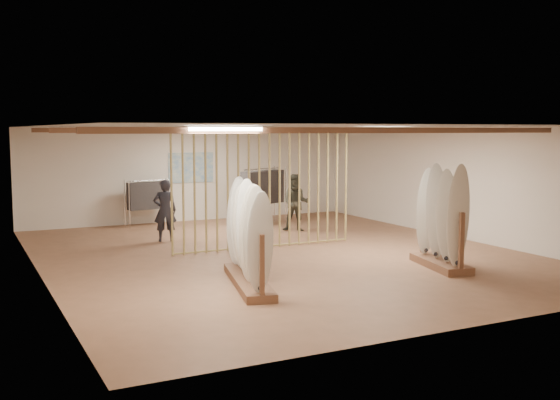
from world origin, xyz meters
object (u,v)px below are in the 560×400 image
clothing_rack_a (148,196)px  shopper_a (165,206)px  rack_left (248,250)px  clothing_rack_b (263,187)px  rack_right (441,234)px  shopper_b (296,199)px

clothing_rack_a → shopper_a: 2.66m
rack_left → clothing_rack_b: rack_left is taller
clothing_rack_b → rack_left: bearing=-140.5°
clothing_rack_b → clothing_rack_a: bearing=135.0°
rack_right → clothing_rack_a: 8.90m
clothing_rack_a → shopper_b: (3.34, -2.64, -0.00)m
rack_left → shopper_b: 6.29m
rack_right → shopper_b: bearing=107.3°
rack_right → shopper_b: size_ratio=1.15×
rack_left → clothing_rack_b: 7.38m
shopper_a → shopper_b: shopper_b is taller
rack_right → clothing_rack_a: rack_right is taller
clothing_rack_a → rack_right: bearing=-73.0°
clothing_rack_a → shopper_a: size_ratio=0.78×
clothing_rack_b → shopper_a: bearing=-179.8°
shopper_b → rack_right: bearing=-55.4°
rack_right → shopper_b: rack_right is taller
rack_left → shopper_a: rack_left is taller
clothing_rack_b → shopper_b: bearing=-101.2°
rack_left → shopper_a: size_ratio=1.55×
clothing_rack_b → shopper_b: (0.32, -1.46, -0.21)m
rack_left → clothing_rack_b: bearing=76.9°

